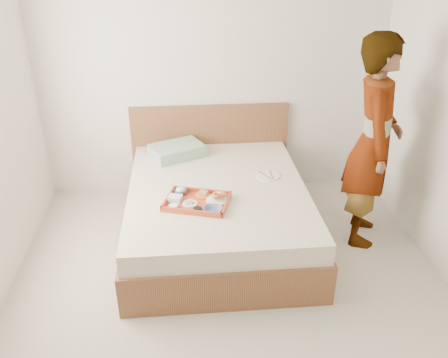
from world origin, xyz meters
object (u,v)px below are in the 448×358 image
bed (218,212)px  tray (197,201)px  person (373,143)px  dinner_plate (268,176)px

bed → tray: bearing=-123.3°
person → tray: bearing=116.1°
tray → dinner_plate: bearing=50.0°
tray → person: (1.52, 0.21, 0.37)m
bed → person: 1.49m
bed → person: (1.33, -0.09, 0.66)m
tray → dinner_plate: tray is taller
bed → dinner_plate: dinner_plate is taller
bed → dinner_plate: 0.57m
bed → tray: 0.45m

